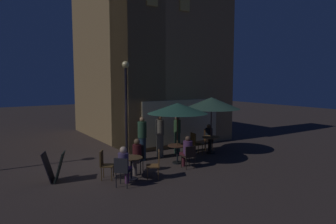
{
  "coord_description": "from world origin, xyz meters",
  "views": [
    {
      "loc": [
        -4.23,
        -11.0,
        3.27
      ],
      "look_at": [
        2.7,
        -0.43,
        1.94
      ],
      "focal_mm": 32.7,
      "sensor_mm": 36.0,
      "label": 1
    }
  ],
  "objects": [
    {
      "name": "patron_seated_2",
      "position": [
        -0.32,
        -2.57,
        0.7
      ],
      "size": [
        0.5,
        0.5,
        1.25
      ],
      "rotation": [
        0.0,
        0.0,
        0.76
      ],
      "color": "#633163",
      "rests_on": "ground"
    },
    {
      "name": "cafe_chair_5",
      "position": [
        0.69,
        -1.53,
        0.57
      ],
      "size": [
        0.59,
        0.59,
        0.96
      ],
      "rotation": [
        0.0,
        0.0,
        -2.32
      ],
      "color": "black",
      "rests_on": "ground"
    },
    {
      "name": "patron_standing_6",
      "position": [
        1.58,
        -0.23,
        0.89
      ],
      "size": [
        0.36,
        0.36,
        1.78
      ],
      "rotation": [
        0.0,
        0.0,
        1.92
      ],
      "color": "#213445",
      "rests_on": "ground"
    },
    {
      "name": "patron_seated_1",
      "position": [
        5.06,
        -0.31,
        0.68
      ],
      "size": [
        0.47,
        0.52,
        1.21
      ],
      "rotation": [
        0.0,
        0.0,
        -2.15
      ],
      "color": "black",
      "rests_on": "ground"
    },
    {
      "name": "cafe_table_0",
      "position": [
        2.53,
        -1.36,
        0.53
      ],
      "size": [
        0.75,
        0.75,
        0.72
      ],
      "color": "black",
      "rests_on": "ground"
    },
    {
      "name": "cafe_chair_0",
      "position": [
        2.46,
        -2.21,
        0.53
      ],
      "size": [
        0.46,
        0.46,
        0.86
      ],
      "rotation": [
        0.0,
        0.0,
        1.49
      ],
      "color": "black",
      "rests_on": "ground"
    },
    {
      "name": "cafe_chair_4",
      "position": [
        0.84,
        -2.54,
        0.56
      ],
      "size": [
        0.6,
        0.6,
        0.95
      ],
      "rotation": [
        0.0,
        0.0,
        2.61
      ],
      "color": "brown",
      "rests_on": "ground"
    },
    {
      "name": "patron_standing_4",
      "position": [
        3.48,
        0.01,
        0.88
      ],
      "size": [
        0.31,
        0.31,
        1.71
      ],
      "rotation": [
        0.0,
        0.0,
        0.59
      ],
      "color": "#2E4E37",
      "rests_on": "ground"
    },
    {
      "name": "street_lamp_near_corner",
      "position": [
        0.98,
        -0.02,
        2.64
      ],
      "size": [
        0.29,
        0.29,
        4.0
      ],
      "color": "black",
      "rests_on": "ground"
    },
    {
      "name": "cafe_table_2",
      "position": [
        0.14,
        -2.13,
        0.54
      ],
      "size": [
        0.75,
        0.75,
        0.74
      ],
      "color": "black",
      "rests_on": "ground"
    },
    {
      "name": "patron_standing_5",
      "position": [
        2.51,
        -0.09,
        0.89
      ],
      "size": [
        0.36,
        0.36,
        1.78
      ],
      "rotation": [
        0.0,
        0.0,
        2.76
      ],
      "color": "gray",
      "rests_on": "ground"
    },
    {
      "name": "patio_umbrella_0",
      "position": [
        2.53,
        -1.36,
        2.17
      ],
      "size": [
        2.34,
        2.34,
        2.39
      ],
      "color": "black",
      "rests_on": "ground"
    },
    {
      "name": "cafe_building",
      "position": [
        3.48,
        3.59,
        4.42
      ],
      "size": [
        6.25,
        8.06,
        8.86
      ],
      "color": "#A07D4D",
      "rests_on": "ground"
    },
    {
      "name": "menu_sandwich_board",
      "position": [
        -2.06,
        -1.01,
        0.49
      ],
      "size": [
        0.83,
        0.78,
        0.95
      ],
      "rotation": [
        0.0,
        0.0,
        -0.43
      ],
      "color": "#1F2924",
      "rests_on": "ground"
    },
    {
      "name": "cafe_chair_2",
      "position": [
        3.89,
        -0.74,
        0.59
      ],
      "size": [
        0.49,
        0.49,
        0.99
      ],
      "rotation": [
        0.0,
        0.0,
        -0.15
      ],
      "color": "#553D18",
      "rests_on": "ground"
    },
    {
      "name": "cafe_chair_3",
      "position": [
        -0.43,
        -2.67,
        0.57
      ],
      "size": [
        0.62,
        0.62,
        0.93
      ],
      "rotation": [
        0.0,
        0.0,
        0.76
      ],
      "color": "black",
      "rests_on": "ground"
    },
    {
      "name": "patron_seated_0",
      "position": [
        2.47,
        -2.07,
        0.69
      ],
      "size": [
        0.37,
        0.54,
        1.21
      ],
      "rotation": [
        0.0,
        0.0,
        1.49
      ],
      "color": "#4F1C23",
      "rests_on": "ground"
    },
    {
      "name": "patron_seated_3",
      "position": [
        0.59,
        -1.64,
        0.69
      ],
      "size": [
        0.49,
        0.5,
        1.22
      ],
      "rotation": [
        0.0,
        0.0,
        -2.32
      ],
      "color": "#7A695F",
      "rests_on": "ground"
    },
    {
      "name": "ground_plane",
      "position": [
        0.0,
        0.0,
        0.0
      ],
      "size": [
        60.0,
        60.0,
        0.0
      ],
      "primitive_type": "plane",
      "color": "#3B302B"
    },
    {
      "name": "cafe_chair_1",
      "position": [
        5.14,
        -0.19,
        0.57
      ],
      "size": [
        0.55,
        0.55,
        0.97
      ],
      "rotation": [
        0.0,
        0.0,
        -2.15
      ],
      "color": "brown",
      "rests_on": "ground"
    },
    {
      "name": "cafe_table_1",
      "position": [
        4.7,
        -0.86,
        0.56
      ],
      "size": [
        0.79,
        0.79,
        0.75
      ],
      "color": "black",
      "rests_on": "ground"
    },
    {
      "name": "cafe_chair_6",
      "position": [
        -0.6,
        -1.64,
        0.57
      ],
      "size": [
        0.57,
        0.57,
        0.96
      ],
      "rotation": [
        0.0,
        0.0,
        -0.58
      ],
      "color": "#533C1C",
      "rests_on": "ground"
    },
    {
      "name": "patio_umbrella_1",
      "position": [
        4.7,
        -0.86,
        2.25
      ],
      "size": [
        2.5,
        2.5,
        2.51
      ],
      "color": "black",
      "rests_on": "ground"
    }
  ]
}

